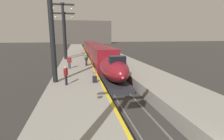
{
  "coord_description": "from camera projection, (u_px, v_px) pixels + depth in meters",
  "views": [
    {
      "loc": [
        -3.83,
        -3.81,
        5.34
      ],
      "look_at": [
        -0.34,
        12.68,
        1.8
      ],
      "focal_mm": 26.67,
      "sensor_mm": 36.0,
      "label": 1
    }
  ],
  "objects": [
    {
      "name": "platform_left",
      "position": [
        76.0,
        64.0,
        28.29
      ],
      "size": [
        4.8,
        110.0,
        1.05
      ],
      "primitive_type": "cube",
      "color": "gray",
      "rests_on": "ground"
    },
    {
      "name": "platform_right",
      "position": [
        122.0,
        62.0,
        29.93
      ],
      "size": [
        4.8,
        110.0,
        1.05
      ],
      "primitive_type": "cube",
      "color": "gray",
      "rests_on": "ground"
    },
    {
      "name": "platform_left_safety_stripe",
      "position": [
        89.0,
        61.0,
        28.64
      ],
      "size": [
        0.2,
        107.8,
        0.01
      ],
      "primitive_type": "cube",
      "color": "yellow",
      "rests_on": "platform_left"
    },
    {
      "name": "rail_main_left",
      "position": [
        94.0,
        63.0,
        31.68
      ],
      "size": [
        0.08,
        110.0,
        0.12
      ],
      "primitive_type": "cube",
      "color": "slate",
      "rests_on": "ground"
    },
    {
      "name": "rail_main_right",
      "position": [
        102.0,
        63.0,
        31.99
      ],
      "size": [
        0.08,
        110.0,
        0.12
      ],
      "primitive_type": "cube",
      "color": "slate",
      "rests_on": "ground"
    },
    {
      "name": "highspeed_train_main",
      "position": [
        97.0,
        53.0,
        32.64
      ],
      "size": [
        2.92,
        39.09,
        3.6
      ],
      "color": "maroon",
      "rests_on": "ground"
    },
    {
      "name": "station_column_mid",
      "position": [
        51.0,
        25.0,
        14.48
      ],
      "size": [
        4.0,
        0.68,
        8.51
      ],
      "color": "black",
      "rests_on": "platform_left"
    },
    {
      "name": "station_column_far",
      "position": [
        64.0,
        26.0,
        29.16
      ],
      "size": [
        4.0,
        0.68,
        9.7
      ],
      "color": "black",
      "rests_on": "platform_left"
    },
    {
      "name": "station_column_distant",
      "position": [
        65.0,
        30.0,
        31.92
      ],
      "size": [
        4.0,
        0.68,
        8.55
      ],
      "color": "black",
      "rests_on": "platform_left"
    },
    {
      "name": "passenger_near_edge",
      "position": [
        66.0,
        74.0,
        14.43
      ],
      "size": [
        0.36,
        0.53,
        1.69
      ],
      "color": "#23232D",
      "rests_on": "platform_left"
    },
    {
      "name": "passenger_mid_platform",
      "position": [
        69.0,
        61.0,
        21.61
      ],
      "size": [
        0.56,
        0.27,
        1.69
      ],
      "color": "#23232D",
      "rests_on": "platform_left"
    },
    {
      "name": "passenger_far_waiting",
      "position": [
        86.0,
        59.0,
        23.71
      ],
      "size": [
        0.49,
        0.4,
        1.69
      ],
      "color": "#23232D",
      "rests_on": "platform_left"
    },
    {
      "name": "rolling_suitcase",
      "position": [
        95.0,
        79.0,
        15.29
      ],
      "size": [
        0.4,
        0.22,
        0.98
      ],
      "color": "black",
      "rests_on": "platform_left"
    },
    {
      "name": "terminus_back_wall",
      "position": [
        82.0,
        32.0,
        101.74
      ],
      "size": [
        36.0,
        2.0,
        14.0
      ],
      "primitive_type": "cube",
      "color": "#4C4742",
      "rests_on": "ground"
    }
  ]
}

